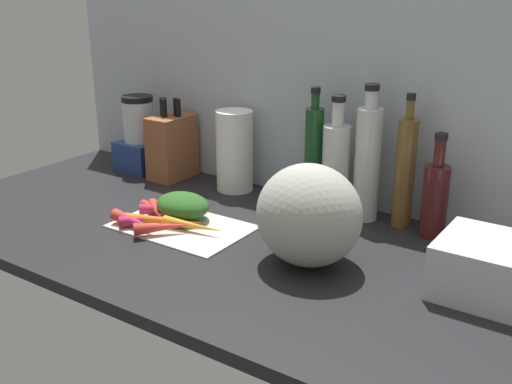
# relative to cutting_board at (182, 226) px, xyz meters

# --- Properties ---
(ground_plane) EXTENTS (1.70, 0.80, 0.03)m
(ground_plane) POSITION_rel_cutting_board_xyz_m (0.11, 0.02, -0.02)
(ground_plane) COLOR black
(wall_back) EXTENTS (1.70, 0.03, 0.60)m
(wall_back) POSITION_rel_cutting_board_xyz_m (0.11, 0.41, 0.30)
(wall_back) COLOR #ADB7C1
(wall_back) RESTS_ON ground_plane
(cutting_board) EXTENTS (0.34, 0.23, 0.01)m
(cutting_board) POSITION_rel_cutting_board_xyz_m (0.00, 0.00, 0.00)
(cutting_board) COLOR beige
(cutting_board) RESTS_ON ground_plane
(carrot_0) EXTENTS (0.11, 0.09, 0.03)m
(carrot_0) POSITION_rel_cutting_board_xyz_m (-0.09, 0.02, 0.02)
(carrot_0) COLOR #B2264C
(carrot_0) RESTS_ON cutting_board
(carrot_1) EXTENTS (0.17, 0.05, 0.03)m
(carrot_1) POSITION_rel_cutting_board_xyz_m (0.05, -0.01, 0.02)
(carrot_1) COLOR orange
(carrot_1) RESTS_ON cutting_board
(carrot_2) EXTENTS (0.17, 0.09, 0.02)m
(carrot_2) POSITION_rel_cutting_board_xyz_m (-0.02, -0.02, 0.02)
(carrot_2) COLOR orange
(carrot_2) RESTS_ON cutting_board
(carrot_3) EXTENTS (0.12, 0.03, 0.03)m
(carrot_3) POSITION_rel_cutting_board_xyz_m (-0.07, -0.08, 0.02)
(carrot_3) COLOR #B2264C
(carrot_3) RESTS_ON cutting_board
(carrot_4) EXTENTS (0.09, 0.10, 0.03)m
(carrot_4) POSITION_rel_cutting_board_xyz_m (-0.04, 0.02, 0.02)
(carrot_4) COLOR red
(carrot_4) RESTS_ON cutting_board
(carrot_5) EXTENTS (0.11, 0.09, 0.03)m
(carrot_5) POSITION_rel_cutting_board_xyz_m (-0.10, 0.01, 0.02)
(carrot_5) COLOR red
(carrot_5) RESTS_ON cutting_board
(carrot_6) EXTENTS (0.17, 0.10, 0.03)m
(carrot_6) POSITION_rel_cutting_board_xyz_m (-0.04, -0.04, 0.02)
(carrot_6) COLOR orange
(carrot_6) RESTS_ON cutting_board
(carrot_7) EXTENTS (0.11, 0.03, 0.03)m
(carrot_7) POSITION_rel_cutting_board_xyz_m (-0.11, -0.08, 0.02)
(carrot_7) COLOR red
(carrot_7) RESTS_ON cutting_board
(carrot_8) EXTENTS (0.18, 0.06, 0.02)m
(carrot_8) POSITION_rel_cutting_board_xyz_m (-0.08, 0.01, 0.02)
(carrot_8) COLOR red
(carrot_8) RESTS_ON cutting_board
(carrot_9) EXTENTS (0.13, 0.14, 0.03)m
(carrot_9) POSITION_rel_cutting_board_xyz_m (-0.07, -0.04, 0.02)
(carrot_9) COLOR #B2264C
(carrot_9) RESTS_ON cutting_board
(carrot_10) EXTENTS (0.12, 0.13, 0.03)m
(carrot_10) POSITION_rel_cutting_board_xyz_m (-0.00, -0.07, 0.02)
(carrot_10) COLOR red
(carrot_10) RESTS_ON cutting_board
(carrot_greens_pile) EXTENTS (0.15, 0.12, 0.06)m
(carrot_greens_pile) POSITION_rel_cutting_board_xyz_m (-0.03, 0.04, 0.04)
(carrot_greens_pile) COLOR #2D6023
(carrot_greens_pile) RESTS_ON cutting_board
(winter_squash) EXTENTS (0.24, 0.22, 0.23)m
(winter_squash) POSITION_rel_cutting_board_xyz_m (0.37, 0.00, 0.11)
(winter_squash) COLOR #B2B7A8
(winter_squash) RESTS_ON ground_plane
(knife_block) EXTENTS (0.09, 0.15, 0.26)m
(knife_block) POSITION_rel_cutting_board_xyz_m (-0.30, 0.30, 0.10)
(knife_block) COLOR brown
(knife_block) RESTS_ON ground_plane
(blender_appliance) EXTENTS (0.13, 0.13, 0.25)m
(blender_appliance) POSITION_rel_cutting_board_xyz_m (-0.44, 0.31, 0.10)
(blender_appliance) COLOR navy
(blender_appliance) RESTS_ON ground_plane
(paper_towel_roll) EXTENTS (0.11, 0.11, 0.24)m
(paper_towel_roll) POSITION_rel_cutting_board_xyz_m (-0.06, 0.32, 0.12)
(paper_towel_roll) COLOR white
(paper_towel_roll) RESTS_ON ground_plane
(bottle_0) EXTENTS (0.05, 0.05, 0.34)m
(bottle_0) POSITION_rel_cutting_board_xyz_m (0.21, 0.31, 0.14)
(bottle_0) COLOR #19421E
(bottle_0) RESTS_ON ground_plane
(bottle_1) EXTENTS (0.07, 0.07, 0.33)m
(bottle_1) POSITION_rel_cutting_board_xyz_m (0.28, 0.30, 0.13)
(bottle_1) COLOR silver
(bottle_1) RESTS_ON ground_plane
(bottle_2) EXTENTS (0.07, 0.07, 0.36)m
(bottle_2) POSITION_rel_cutting_board_xyz_m (0.36, 0.32, 0.15)
(bottle_2) COLOR silver
(bottle_2) RESTS_ON ground_plane
(bottle_3) EXTENTS (0.05, 0.05, 0.35)m
(bottle_3) POSITION_rel_cutting_board_xyz_m (0.46, 0.33, 0.14)
(bottle_3) COLOR brown
(bottle_3) RESTS_ON ground_plane
(bottle_4) EXTENTS (0.06, 0.06, 0.26)m
(bottle_4) POSITION_rel_cutting_board_xyz_m (0.55, 0.31, 0.10)
(bottle_4) COLOR #471919
(bottle_4) RESTS_ON ground_plane
(dish_rack) EXTENTS (0.27, 0.20, 0.12)m
(dish_rack) POSITION_rel_cutting_board_xyz_m (0.78, 0.08, 0.05)
(dish_rack) COLOR silver
(dish_rack) RESTS_ON ground_plane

